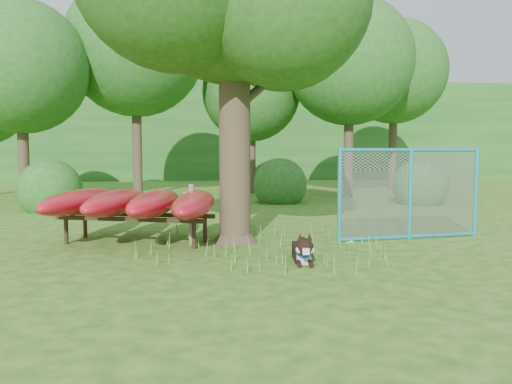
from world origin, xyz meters
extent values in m
plane|color=#295310|center=(0.00, 0.00, 0.00)|extent=(80.00, 80.00, 0.00)
cylinder|color=#3A2D20|center=(-0.11, 1.88, 2.30)|extent=(0.73, 0.73, 4.61)
cone|color=#3A2D20|center=(-0.11, 1.88, 0.23)|extent=(1.10, 1.10, 0.46)
sphere|color=#1C4C15|center=(0.97, 2.78, 4.61)|extent=(3.32, 3.32, 3.32)
sphere|color=#1C4C15|center=(0.64, 0.95, 4.24)|extent=(2.95, 2.95, 2.95)
cylinder|color=#3A2D20|center=(0.42, 2.04, 2.95)|extent=(1.15, 0.91, 0.98)
cylinder|color=#3A2D20|center=(-0.61, 1.93, 3.32)|extent=(1.09, 0.40, 0.94)
cylinder|color=#6A5E50|center=(-0.93, 1.72, 0.56)|extent=(0.12, 0.12, 1.12)
cylinder|color=#6A5E50|center=(-0.93, 1.72, 0.94)|extent=(0.31, 0.10, 0.06)
cylinder|color=black|center=(-3.25, 2.03, 0.24)|extent=(0.10, 0.10, 0.48)
cylinder|color=black|center=(-0.89, 1.26, 0.24)|extent=(0.10, 0.10, 0.48)
cylinder|color=black|center=(-3.04, 2.67, 0.24)|extent=(0.10, 0.10, 0.48)
cylinder|color=black|center=(-0.69, 1.89, 0.24)|extent=(0.10, 0.10, 0.48)
cube|color=black|center=(-2.07, 1.65, 0.50)|extent=(2.74, 0.97, 0.08)
cube|color=black|center=(-1.86, 2.28, 0.50)|extent=(2.74, 0.97, 0.08)
ellipsoid|color=red|center=(-3.05, 2.32, 0.76)|extent=(1.35, 2.93, 0.46)
ellipsoid|color=red|center=(-2.33, 2.08, 0.76)|extent=(1.26, 2.93, 0.46)
ellipsoid|color=red|center=(-1.60, 1.84, 0.76)|extent=(1.17, 2.93, 0.46)
ellipsoid|color=red|center=(-0.88, 1.60, 0.76)|extent=(1.07, 2.92, 0.46)
cube|color=black|center=(0.80, 0.16, 0.12)|extent=(0.34, 0.72, 0.24)
cube|color=silver|center=(0.76, -0.14, 0.11)|extent=(0.23, 0.16, 0.22)
sphere|color=black|center=(0.74, -0.32, 0.30)|extent=(0.26, 0.26, 0.26)
cube|color=silver|center=(0.73, -0.44, 0.26)|extent=(0.12, 0.15, 0.09)
sphere|color=silver|center=(0.66, -0.33, 0.26)|extent=(0.12, 0.12, 0.12)
sphere|color=silver|center=(0.82, -0.35, 0.26)|extent=(0.12, 0.12, 0.12)
cone|color=black|center=(0.68, -0.27, 0.44)|extent=(0.12, 0.13, 0.12)
cone|color=black|center=(0.82, -0.29, 0.44)|extent=(0.10, 0.12, 0.12)
cylinder|color=black|center=(0.66, -0.28, 0.05)|extent=(0.10, 0.31, 0.07)
cylinder|color=black|center=(0.83, -0.30, 0.05)|extent=(0.10, 0.31, 0.07)
sphere|color=black|center=(0.89, 0.53, 0.22)|extent=(0.16, 0.16, 0.16)
torus|color=blue|center=(0.75, -0.24, 0.24)|extent=(0.26, 0.10, 0.25)
cylinder|color=#28A3BC|center=(1.82, 1.53, 0.89)|extent=(0.09, 0.09, 1.78)
cylinder|color=#28A3BC|center=(3.29, 1.72, 0.89)|extent=(0.09, 0.09, 1.78)
cylinder|color=#28A3BC|center=(4.76, 1.90, 0.89)|extent=(0.09, 0.09, 1.78)
cylinder|color=#28A3BC|center=(3.29, 1.72, 1.74)|extent=(2.95, 0.44, 0.07)
cylinder|color=#28A3BC|center=(3.29, 1.72, 0.05)|extent=(2.95, 0.44, 0.07)
plane|color=gray|center=(3.29, 1.72, 0.89)|extent=(2.95, 0.37, 2.97)
cylinder|color=#499831|center=(1.70, 0.50, 0.10)|extent=(0.02, 0.02, 0.20)
sphere|color=yellow|center=(1.70, 0.50, 0.20)|extent=(0.04, 0.04, 0.04)
sphere|color=yellow|center=(1.73, 0.53, 0.21)|extent=(0.04, 0.04, 0.04)
sphere|color=yellow|center=(1.66, 0.51, 0.19)|extent=(0.04, 0.04, 0.04)
sphere|color=yellow|center=(1.73, 0.48, 0.20)|extent=(0.04, 0.04, 0.04)
sphere|color=yellow|center=(1.69, 0.47, 0.21)|extent=(0.04, 0.04, 0.04)
cylinder|color=#3A2D20|center=(-6.50, 10.00, 2.10)|extent=(0.36, 0.36, 4.20)
sphere|color=#1F581C|center=(-6.50, 10.00, 4.50)|extent=(4.40, 4.40, 4.40)
cylinder|color=#3A2D20|center=(-3.00, 12.00, 2.62)|extent=(0.36, 0.36, 5.25)
sphere|color=#1F581C|center=(-3.00, 12.00, 5.62)|extent=(5.20, 5.20, 5.20)
cylinder|color=#3A2D20|center=(1.50, 13.00, 1.92)|extent=(0.36, 0.36, 3.85)
sphere|color=#1F581C|center=(1.50, 13.00, 4.12)|extent=(4.00, 4.00, 4.00)
cylinder|color=#3A2D20|center=(5.00, 11.00, 2.38)|extent=(0.36, 0.36, 4.76)
sphere|color=#1F581C|center=(5.00, 11.00, 5.10)|extent=(4.80, 4.80, 4.80)
cylinder|color=#3A2D20|center=(8.00, 14.00, 2.45)|extent=(0.36, 0.36, 4.90)
sphere|color=#1F581C|center=(8.00, 14.00, 5.25)|extent=(4.60, 4.60, 4.60)
sphere|color=#1F581C|center=(-5.00, 7.50, 0.00)|extent=(1.80, 1.80, 1.80)
sphere|color=#1F581C|center=(6.50, 8.00, 0.00)|extent=(1.80, 1.80, 1.80)
sphere|color=#1F581C|center=(2.00, 9.00, 0.00)|extent=(1.80, 1.80, 1.80)
cube|color=#1F581C|center=(0.00, 28.00, 3.00)|extent=(80.00, 12.00, 6.00)
camera|label=1|loc=(-0.90, -7.49, 1.71)|focal=35.00mm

